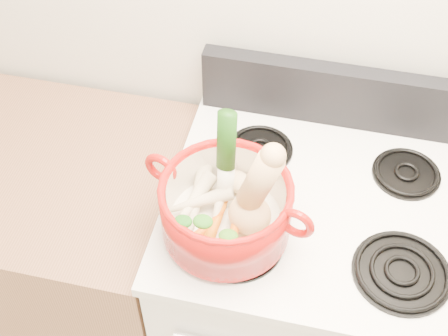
% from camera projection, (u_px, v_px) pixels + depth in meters
% --- Properties ---
extents(wall_back, '(3.50, 0.02, 2.60)m').
position_uv_depth(wall_back, '(360.00, 2.00, 1.49)').
color(wall_back, beige).
rests_on(wall_back, floor).
extents(stove_body, '(0.76, 0.65, 0.92)m').
position_uv_depth(stove_body, '(306.00, 302.00, 1.90)').
color(stove_body, white).
rests_on(stove_body, floor).
extents(cooktop, '(0.78, 0.67, 0.03)m').
position_uv_depth(cooktop, '(324.00, 208.00, 1.54)').
color(cooktop, white).
rests_on(cooktop, stove_body).
extents(control_backsplash, '(0.76, 0.05, 0.18)m').
position_uv_depth(control_backsplash, '(343.00, 96.00, 1.66)').
color(control_backsplash, black).
rests_on(control_backsplash, cooktop).
extents(burner_front_left, '(0.22, 0.22, 0.02)m').
position_uv_depth(burner_front_left, '(236.00, 240.00, 1.45)').
color(burner_front_left, black).
rests_on(burner_front_left, cooktop).
extents(burner_front_right, '(0.22, 0.22, 0.02)m').
position_uv_depth(burner_front_right, '(402.00, 271.00, 1.40)').
color(burner_front_right, black).
rests_on(burner_front_right, cooktop).
extents(burner_back_left, '(0.17, 0.17, 0.02)m').
position_uv_depth(burner_back_left, '(260.00, 148.00, 1.64)').
color(burner_back_left, black).
rests_on(burner_back_left, cooktop).
extents(burner_back_right, '(0.17, 0.17, 0.02)m').
position_uv_depth(burner_back_right, '(407.00, 172.00, 1.59)').
color(burner_back_right, black).
rests_on(burner_back_right, cooktop).
extents(dutch_oven, '(0.36, 0.36, 0.15)m').
position_uv_depth(dutch_oven, '(226.00, 208.00, 1.41)').
color(dutch_oven, '#9A0D0A').
rests_on(dutch_oven, burner_front_left).
extents(pot_handle_left, '(0.09, 0.04, 0.08)m').
position_uv_depth(pot_handle_left, '(161.00, 168.00, 1.42)').
color(pot_handle_left, '#9A0D0A').
rests_on(pot_handle_left, dutch_oven).
extents(pot_handle_right, '(0.09, 0.04, 0.08)m').
position_uv_depth(pot_handle_right, '(296.00, 223.00, 1.32)').
color(pot_handle_right, '#9A0D0A').
rests_on(pot_handle_right, dutch_oven).
extents(squash, '(0.20, 0.15, 0.27)m').
position_uv_depth(squash, '(251.00, 191.00, 1.33)').
color(squash, tan).
rests_on(squash, dutch_oven).
extents(leek, '(0.05, 0.07, 0.28)m').
position_uv_depth(leek, '(226.00, 160.00, 1.37)').
color(leek, white).
rests_on(leek, dutch_oven).
extents(ginger, '(0.10, 0.08, 0.04)m').
position_uv_depth(ginger, '(237.00, 182.00, 1.49)').
color(ginger, tan).
rests_on(ginger, dutch_oven).
extents(parsnip_0, '(0.05, 0.24, 0.07)m').
position_uv_depth(parsnip_0, '(197.00, 199.00, 1.45)').
color(parsnip_0, beige).
rests_on(parsnip_0, dutch_oven).
extents(parsnip_1, '(0.09, 0.20, 0.06)m').
position_uv_depth(parsnip_1, '(189.00, 207.00, 1.43)').
color(parsnip_1, beige).
rests_on(parsnip_1, dutch_oven).
extents(parsnip_2, '(0.05, 0.21, 0.06)m').
position_uv_depth(parsnip_2, '(222.00, 190.00, 1.45)').
color(parsnip_2, beige).
rests_on(parsnip_2, dutch_oven).
extents(parsnip_3, '(0.17, 0.12, 0.05)m').
position_uv_depth(parsnip_3, '(195.00, 201.00, 1.43)').
color(parsnip_3, beige).
rests_on(parsnip_3, dutch_oven).
extents(carrot_0, '(0.06, 0.17, 0.05)m').
position_uv_depth(carrot_0, '(218.00, 219.00, 1.42)').
color(carrot_0, '#BA5B09').
rests_on(carrot_0, dutch_oven).
extents(carrot_1, '(0.10, 0.14, 0.04)m').
position_uv_depth(carrot_1, '(201.00, 232.00, 1.39)').
color(carrot_1, '#DD520B').
rests_on(carrot_1, dutch_oven).
extents(carrot_2, '(0.05, 0.17, 0.05)m').
position_uv_depth(carrot_2, '(234.00, 233.00, 1.38)').
color(carrot_2, '#DC5D0B').
rests_on(carrot_2, dutch_oven).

